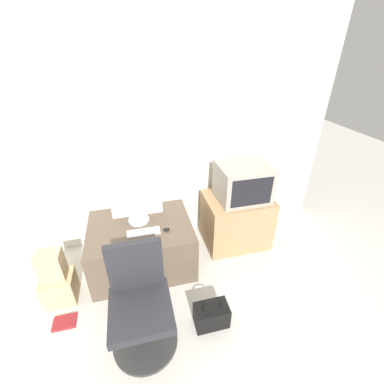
{
  "coord_description": "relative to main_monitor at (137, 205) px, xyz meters",
  "views": [
    {
      "loc": [
        -0.06,
        -1.29,
        2.12
      ],
      "look_at": [
        0.5,
        0.93,
        0.78
      ],
      "focal_mm": 24.0,
      "sensor_mm": 36.0,
      "label": 1
    }
  ],
  "objects": [
    {
      "name": "ground_plane",
      "position": [
        0.07,
        -0.91,
        -0.72
      ],
      "size": [
        12.0,
        12.0,
        0.0
      ],
      "primitive_type": "plane",
      "color": "beige"
    },
    {
      "name": "side_stand",
      "position": [
        1.11,
        0.05,
        -0.42
      ],
      "size": [
        0.73,
        0.55,
        0.61
      ],
      "color": "#A37F56",
      "rests_on": "ground_plane"
    },
    {
      "name": "mouse",
      "position": [
        0.25,
        -0.23,
        -0.18
      ],
      "size": [
        0.06,
        0.04,
        0.03
      ],
      "color": "black",
      "rests_on": "desk"
    },
    {
      "name": "wall_back",
      "position": [
        0.07,
        0.41,
        0.58
      ],
      "size": [
        4.4,
        0.05,
        2.6
      ],
      "color": "silver",
      "rests_on": "ground_plane"
    },
    {
      "name": "keyboard",
      "position": [
        0.03,
        -0.21,
        -0.19
      ],
      "size": [
        0.32,
        0.11,
        0.01
      ],
      "color": "silver",
      "rests_on": "desk"
    },
    {
      "name": "cardboard_box_upper",
      "position": [
        -0.79,
        -0.35,
        -0.29
      ],
      "size": [
        0.2,
        0.17,
        0.29
      ],
      "color": "#D1B27F",
      "rests_on": "cardboard_box_lower"
    },
    {
      "name": "desk",
      "position": [
        -0.0,
        -0.08,
        -0.46
      ],
      "size": [
        1.03,
        0.77,
        0.53
      ],
      "color": "brown",
      "rests_on": "ground_plane"
    },
    {
      "name": "book",
      "position": [
        -0.73,
        -0.62,
        -0.71
      ],
      "size": [
        0.19,
        0.14,
        0.02
      ],
      "color": "maroon",
      "rests_on": "ground_plane"
    },
    {
      "name": "cardboard_box_lower",
      "position": [
        -0.79,
        -0.35,
        -0.58
      ],
      "size": [
        0.28,
        0.25,
        0.29
      ],
      "color": "#D1B27F",
      "rests_on": "ground_plane"
    },
    {
      "name": "handbag",
      "position": [
        0.5,
        -0.93,
        -0.62
      ],
      "size": [
        0.29,
        0.18,
        0.31
      ],
      "color": "black",
      "rests_on": "ground_plane"
    },
    {
      "name": "crt_tv",
      "position": [
        1.14,
        0.03,
        0.09
      ],
      "size": [
        0.54,
        0.46,
        0.4
      ],
      "color": "gray",
      "rests_on": "side_stand"
    },
    {
      "name": "office_chair",
      "position": [
        -0.06,
        -0.9,
        -0.34
      ],
      "size": [
        0.52,
        0.52,
        0.89
      ],
      "color": "#333333",
      "rests_on": "ground_plane"
    },
    {
      "name": "main_monitor",
      "position": [
        0.0,
        0.0,
        0.0
      ],
      "size": [
        0.5,
        0.21,
        0.41
      ],
      "color": "silver",
      "rests_on": "desk"
    }
  ]
}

